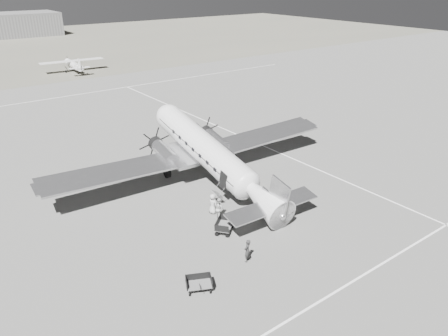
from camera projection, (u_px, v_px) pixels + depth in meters
ground at (205, 199)px, 35.82m from camera, size 260.00×260.00×0.00m
taxi_line_near at (340, 289)px, 25.57m from camera, size 60.00×0.15×0.01m
taxi_line_right at (306, 164)px, 42.39m from camera, size 0.15×80.00×0.01m
taxi_line_horizon at (53, 98)px, 65.09m from camera, size 90.00×0.15×0.01m
dc3_airliner at (210, 155)px, 37.47m from camera, size 28.97×20.70×5.37m
light_plane_right at (73, 66)px, 82.10m from camera, size 12.41×10.34×2.44m
baggage_cart_near at (224, 226)px, 31.11m from camera, size 2.12×2.05×0.98m
baggage_cart_far at (199, 284)px, 25.31m from camera, size 1.91×1.70×0.90m
ground_crew at (247, 251)px, 27.79m from camera, size 0.69×0.59×1.59m
ramp_agent at (219, 208)px, 32.73m from camera, size 0.74×0.90×1.69m
passenger at (213, 204)px, 33.43m from camera, size 0.67×0.88×1.63m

